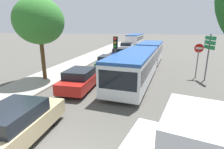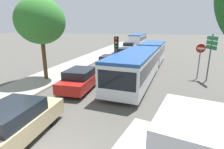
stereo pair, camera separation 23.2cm
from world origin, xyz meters
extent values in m
cube|color=#9E998E|center=(-5.80, 19.38, 0.07)|extent=(3.20, 48.76, 0.14)
cube|color=silver|center=(1.40, 9.30, 1.21)|extent=(3.26, 9.04, 1.91)
cube|color=black|center=(1.40, 9.30, 1.55)|extent=(3.24, 8.69, 0.84)
cube|color=#234C93|center=(1.40, 9.30, 2.26)|extent=(3.26, 9.04, 0.19)
cube|color=silver|center=(2.25, 17.64, 1.21)|extent=(2.97, 6.26, 1.91)
cube|color=black|center=(2.25, 17.64, 1.55)|extent=(2.97, 6.02, 0.84)
cube|color=#234C93|center=(2.25, 17.64, 2.26)|extent=(2.97, 6.26, 0.19)
cylinder|color=black|center=(1.89, 14.17, 1.21)|extent=(1.84, 1.10, 1.76)
cube|color=black|center=(0.95, 4.94, 1.44)|extent=(2.09, 0.30, 1.02)
cylinder|color=black|center=(2.10, 6.39, 0.47)|extent=(0.37, 0.95, 0.93)
cylinder|color=black|center=(0.12, 6.59, 0.47)|extent=(0.37, 0.95, 0.93)
cylinder|color=black|center=(2.68, 12.02, 0.47)|extent=(0.37, 0.95, 0.93)
cylinder|color=black|center=(0.69, 12.22, 0.47)|extent=(0.37, 0.95, 0.93)
cylinder|color=black|center=(3.24, 17.54, 0.47)|extent=(0.37, 0.95, 0.93)
cylinder|color=black|center=(1.25, 17.74, 0.47)|extent=(0.37, 0.95, 0.93)
cube|color=silver|center=(-1.86, 38.76, 1.25)|extent=(3.07, 11.37, 1.96)
cube|color=black|center=(-1.86, 38.76, 1.60)|extent=(3.07, 10.81, 0.82)
cube|color=#234C93|center=(-1.86, 38.76, 2.33)|extent=(3.07, 11.37, 0.20)
cylinder|color=black|center=(-2.71, 42.53, 0.49)|extent=(0.34, 0.99, 0.98)
cylinder|color=black|center=(-0.62, 42.42, 0.49)|extent=(0.34, 0.99, 0.98)
cylinder|color=black|center=(-3.08, 35.44, 0.49)|extent=(0.34, 0.99, 0.98)
cylinder|color=black|center=(-0.99, 35.34, 0.49)|extent=(0.34, 0.99, 0.98)
cube|color=tan|center=(-2.00, 1.14, 0.59)|extent=(1.85, 4.17, 0.67)
cube|color=black|center=(-2.00, 1.05, 1.18)|extent=(1.66, 2.20, 0.51)
cylinder|color=black|center=(-2.77, 2.45, 0.32)|extent=(0.23, 0.63, 0.63)
cylinder|color=black|center=(-1.30, 2.48, 0.32)|extent=(0.23, 0.63, 0.63)
cube|color=#B21E19|center=(-1.99, 6.92, 0.58)|extent=(1.82, 4.12, 0.66)
cube|color=black|center=(-1.99, 6.83, 1.17)|extent=(1.64, 2.17, 0.51)
cylinder|color=black|center=(-2.75, 8.21, 0.31)|extent=(0.23, 0.63, 0.62)
cylinder|color=black|center=(-1.30, 8.25, 0.31)|extent=(0.23, 0.63, 0.62)
cylinder|color=black|center=(-2.69, 5.60, 0.31)|extent=(0.23, 0.63, 0.62)
cylinder|color=black|center=(-1.24, 5.64, 0.31)|extent=(0.23, 0.63, 0.62)
cube|color=#236638|center=(-1.78, 13.24, 0.56)|extent=(1.74, 3.93, 0.63)
cube|color=black|center=(-1.78, 13.15, 1.11)|extent=(1.56, 2.07, 0.48)
cylinder|color=black|center=(-2.50, 14.47, 0.30)|extent=(0.22, 0.60, 0.59)
cylinder|color=black|center=(-1.12, 14.50, 0.30)|extent=(0.22, 0.60, 0.59)
cylinder|color=black|center=(-2.44, 11.98, 0.30)|extent=(0.22, 0.60, 0.59)
cylinder|color=black|center=(-1.06, 12.01, 0.30)|extent=(0.22, 0.60, 0.59)
cube|color=navy|center=(-1.89, 19.70, 0.56)|extent=(1.75, 3.96, 0.63)
cube|color=black|center=(-1.89, 19.60, 1.12)|extent=(1.58, 2.09, 0.49)
cylinder|color=black|center=(-2.62, 20.93, 0.30)|extent=(0.22, 0.60, 0.60)
cylinder|color=black|center=(-1.22, 20.97, 0.30)|extent=(0.22, 0.60, 0.60)
cylinder|color=black|center=(-2.56, 18.43, 0.30)|extent=(0.22, 0.60, 0.60)
cylinder|color=black|center=(-1.16, 18.46, 0.30)|extent=(0.22, 0.60, 0.60)
cube|color=#B7BABF|center=(-2.02, 26.59, 0.63)|extent=(1.96, 4.43, 0.71)
cube|color=black|center=(-2.02, 26.48, 1.25)|extent=(1.76, 2.34, 0.54)
cylinder|color=black|center=(-2.84, 27.97, 0.33)|extent=(0.25, 0.67, 0.67)
cylinder|color=black|center=(-1.27, 28.01, 0.33)|extent=(0.25, 0.67, 0.67)
cylinder|color=black|center=(-2.77, 25.17, 0.33)|extent=(0.25, 0.67, 0.67)
cylinder|color=black|center=(-1.21, 25.20, 0.33)|extent=(0.25, 0.67, 0.67)
cylinder|color=#56595E|center=(-0.23, 9.78, 1.70)|extent=(0.12, 0.12, 3.40)
cube|color=black|center=(-0.23, 9.78, 2.95)|extent=(0.33, 0.25, 0.90)
sphere|color=red|center=(-0.23, 9.63, 3.23)|extent=(0.18, 0.18, 0.18)
sphere|color=#EAAD14|center=(-0.23, 9.63, 2.95)|extent=(0.18, 0.18, 0.18)
sphere|color=green|center=(-0.23, 9.63, 2.67)|extent=(0.18, 0.18, 0.18)
cylinder|color=#56595E|center=(6.16, 11.71, 1.20)|extent=(0.08, 0.08, 2.40)
cylinder|color=red|center=(6.16, 11.71, 2.47)|extent=(0.70, 0.03, 0.70)
cube|color=white|center=(6.16, 11.69, 2.47)|extent=(0.50, 0.04, 0.14)
cylinder|color=#56595E|center=(6.75, 11.20, 1.80)|extent=(0.10, 0.10, 3.60)
cube|color=#197A38|center=(6.75, 11.20, 3.30)|extent=(0.41, 1.37, 0.28)
cube|color=#197A38|center=(6.75, 11.20, 2.96)|extent=(0.41, 1.37, 0.28)
cube|color=#197A38|center=(6.75, 11.20, 2.62)|extent=(0.41, 1.37, 0.28)
cylinder|color=#51381E|center=(-5.58, 8.16, 1.63)|extent=(0.29, 0.29, 3.26)
ellipsoid|color=#33752D|center=(-5.58, 8.16, 4.52)|extent=(3.60, 3.60, 3.36)
camera|label=1|loc=(2.71, -3.48, 4.12)|focal=28.00mm
camera|label=2|loc=(2.94, -3.43, 4.12)|focal=28.00mm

